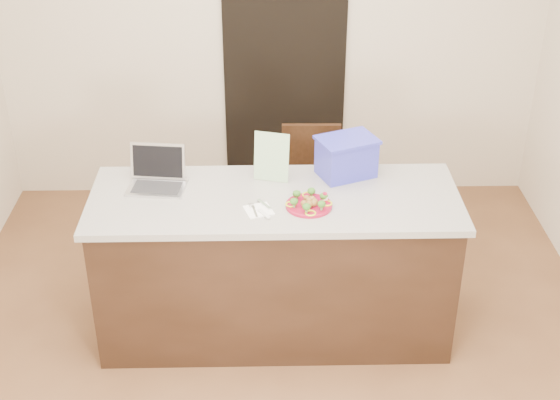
{
  "coord_description": "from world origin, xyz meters",
  "views": [
    {
      "loc": [
        -0.05,
        -3.49,
        3.06
      ],
      "look_at": [
        0.03,
        0.2,
        0.93
      ],
      "focal_mm": 50.0,
      "sensor_mm": 36.0,
      "label": 1
    }
  ],
  "objects_px": {
    "yogurt_bottle": "(325,200)",
    "laptop": "(157,175)",
    "blue_box": "(346,157)",
    "napkin": "(259,210)",
    "chair": "(311,182)",
    "plate": "(309,205)",
    "island": "(275,265)"
  },
  "relations": [
    {
      "from": "napkin",
      "to": "laptop",
      "type": "height_order",
      "value": "laptop"
    },
    {
      "from": "blue_box",
      "to": "laptop",
      "type": "bearing_deg",
      "value": 162.46
    },
    {
      "from": "laptop",
      "to": "chair",
      "type": "height_order",
      "value": "laptop"
    },
    {
      "from": "island",
      "to": "yogurt_bottle",
      "type": "bearing_deg",
      "value": -18.3
    },
    {
      "from": "plate",
      "to": "yogurt_bottle",
      "type": "bearing_deg",
      "value": 14.89
    },
    {
      "from": "yogurt_bottle",
      "to": "laptop",
      "type": "height_order",
      "value": "laptop"
    },
    {
      "from": "island",
      "to": "blue_box",
      "type": "xyz_separation_m",
      "value": [
        0.42,
        0.25,
        0.58
      ]
    },
    {
      "from": "napkin",
      "to": "chair",
      "type": "bearing_deg",
      "value": 71.73
    },
    {
      "from": "plate",
      "to": "napkin",
      "type": "relative_size",
      "value": 1.81
    },
    {
      "from": "island",
      "to": "plate",
      "type": "relative_size",
      "value": 8.16
    },
    {
      "from": "yogurt_bottle",
      "to": "blue_box",
      "type": "relative_size",
      "value": 0.18
    },
    {
      "from": "yogurt_bottle",
      "to": "blue_box",
      "type": "height_order",
      "value": "blue_box"
    },
    {
      "from": "napkin",
      "to": "chair",
      "type": "height_order",
      "value": "napkin"
    },
    {
      "from": "island",
      "to": "chair",
      "type": "xyz_separation_m",
      "value": [
        0.26,
        0.91,
        0.05
      ]
    },
    {
      "from": "yogurt_bottle",
      "to": "blue_box",
      "type": "bearing_deg",
      "value": 66.67
    },
    {
      "from": "island",
      "to": "laptop",
      "type": "xyz_separation_m",
      "value": [
        -0.66,
        0.16,
        0.52
      ]
    },
    {
      "from": "island",
      "to": "yogurt_bottle",
      "type": "xyz_separation_m",
      "value": [
        0.27,
        -0.09,
        0.49
      ]
    },
    {
      "from": "blue_box",
      "to": "chair",
      "type": "xyz_separation_m",
      "value": [
        -0.16,
        0.66,
        -0.53
      ]
    },
    {
      "from": "napkin",
      "to": "laptop",
      "type": "xyz_separation_m",
      "value": [
        -0.57,
        0.31,
        0.06
      ]
    },
    {
      "from": "laptop",
      "to": "blue_box",
      "type": "height_order",
      "value": "blue_box"
    },
    {
      "from": "napkin",
      "to": "chair",
      "type": "xyz_separation_m",
      "value": [
        0.35,
        1.06,
        -0.41
      ]
    },
    {
      "from": "plate",
      "to": "laptop",
      "type": "relative_size",
      "value": 0.75
    },
    {
      "from": "chair",
      "to": "napkin",
      "type": "bearing_deg",
      "value": -107.22
    },
    {
      "from": "island",
      "to": "plate",
      "type": "bearing_deg",
      "value": -31.55
    },
    {
      "from": "island",
      "to": "laptop",
      "type": "distance_m",
      "value": 0.85
    },
    {
      "from": "plate",
      "to": "napkin",
      "type": "bearing_deg",
      "value": -172.38
    },
    {
      "from": "napkin",
      "to": "laptop",
      "type": "bearing_deg",
      "value": 151.94
    },
    {
      "from": "napkin",
      "to": "blue_box",
      "type": "height_order",
      "value": "blue_box"
    },
    {
      "from": "laptop",
      "to": "blue_box",
      "type": "distance_m",
      "value": 1.08
    },
    {
      "from": "laptop",
      "to": "blue_box",
      "type": "relative_size",
      "value": 0.87
    },
    {
      "from": "yogurt_bottle",
      "to": "napkin",
      "type": "bearing_deg",
      "value": -170.59
    },
    {
      "from": "plate",
      "to": "napkin",
      "type": "height_order",
      "value": "plate"
    }
  ]
}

